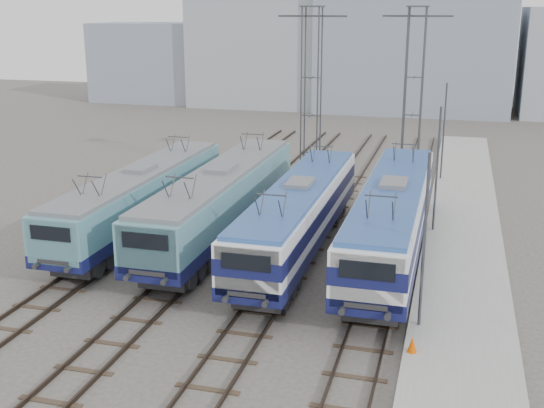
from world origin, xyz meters
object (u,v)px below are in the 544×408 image
Objects in this scene: catenary_tower_east at (413,90)px; mast_front at (424,245)px; catenary_tower_west at (311,91)px; safety_cone at (412,345)px; locomotive_center_right at (299,212)px; mast_mid at (437,172)px; locomotive_far_right at (392,214)px; locomotive_center_left at (221,198)px; mast_rear at (444,134)px; locomotive_far_left at (140,196)px.

mast_front is at bearing -84.55° from catenary_tower_east.
safety_cone is at bearing -69.11° from catenary_tower_west.
safety_cone is (6.25, -9.21, -1.66)m from locomotive_center_right.
catenary_tower_east is 1.71× the size of mast_mid.
locomotive_center_right is 8.21m from mast_mid.
safety_cone is at bearing -55.85° from locomotive_center_right.
locomotive_far_right is at bearing 100.27° from safety_cone.
locomotive_center_left is 2.64× the size of mast_rear.
locomotive_far_left is 19.85m from catenary_tower_east.
catenary_tower_east is 1.71× the size of mast_front.
mast_mid and mast_rear have the same top height.
catenary_tower_east is at bearing 46.75° from locomotive_far_left.
locomotive_far_left is at bearing 177.79° from locomotive_far_right.
mast_mid is (0.00, 12.00, 0.00)m from mast_front.
mast_front reaches higher than locomotive_center_right.
catenary_tower_east is at bearing 95.45° from mast_front.
locomotive_center_right is 11.26m from safety_cone.
catenary_tower_west is 1.71× the size of mast_mid.
locomotive_center_left reaches higher than locomotive_far_left.
locomotive_far_left is 2.48× the size of mast_front.
safety_cone is at bearing -85.29° from catenary_tower_east.
mast_front is (8.60, -20.00, -3.14)m from catenary_tower_west.
locomotive_center_left is at bearing -122.33° from catenary_tower_east.
safety_cone is (15.25, -10.18, -1.58)m from locomotive_far_left.
catenary_tower_east is 20.70× the size of safety_cone.
locomotive_center_right is 1.47× the size of catenary_tower_east.
safety_cone is at bearing -33.73° from locomotive_far_left.
locomotive_center_right reaches higher than locomotive_far_left.
mast_front is 24.00m from mast_rear.
mast_front is at bearing -66.73° from catenary_tower_west.
catenary_tower_east reaches higher than locomotive_far_left.
mast_rear is (15.35, 16.08, 1.33)m from locomotive_far_left.
locomotive_far_right is 16.75m from mast_rear.
locomotive_center_left is 0.99× the size of locomotive_far_right.
catenary_tower_west is at bearing 110.89° from safety_cone.
locomotive_far_right is at bearing -61.83° from catenary_tower_west.
catenary_tower_west is (-6.75, 12.61, 4.28)m from locomotive_far_right.
mast_rear is 26.43m from safety_cone.
locomotive_center_right is at bearing 124.15° from safety_cone.
locomotive_center_left is 9.03m from locomotive_far_right.
mast_rear is (0.00, 12.00, 0.00)m from mast_mid.
catenary_tower_west reaches higher than locomotive_center_left.
locomotive_center_right is 2.52× the size of mast_mid.
locomotive_center_right is 18.24m from mast_rear.
mast_mid is at bearing 38.51° from locomotive_center_right.
locomotive_far_right is (4.50, 0.45, 0.11)m from locomotive_center_right.
locomotive_far_left reaches higher than safety_cone.
mast_rear is at bearing 83.64° from locomotive_far_right.
mast_rear reaches higher than locomotive_far_left.
catenary_tower_east is at bearing 74.23° from locomotive_center_right.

